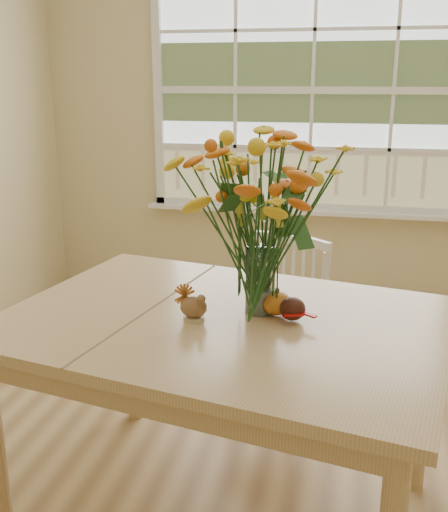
# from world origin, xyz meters

# --- Properties ---
(floor) EXTENTS (4.00, 4.50, 0.01)m
(floor) POSITION_xyz_m (0.00, 0.00, -0.01)
(floor) COLOR #9B764B
(floor) RESTS_ON ground
(wall_back) EXTENTS (4.00, 0.02, 2.70)m
(wall_back) POSITION_xyz_m (0.00, 2.25, 1.35)
(wall_back) COLOR beige
(wall_back) RESTS_ON floor
(window) EXTENTS (2.42, 0.12, 1.74)m
(window) POSITION_xyz_m (0.00, 2.21, 1.53)
(window) COLOR silver
(window) RESTS_ON wall_back
(dining_table) EXTENTS (1.71, 1.37, 0.82)m
(dining_table) POSITION_xyz_m (-0.12, -0.24, 0.73)
(dining_table) COLOR tan
(dining_table) RESTS_ON floor
(windsor_chair) EXTENTS (0.53, 0.52, 0.88)m
(windsor_chair) POSITION_xyz_m (0.01, 0.57, 0.49)
(windsor_chair) COLOR white
(windsor_chair) RESTS_ON floor
(flower_vase) EXTENTS (0.51, 0.51, 0.60)m
(flower_vase) POSITION_xyz_m (0.00, -0.16, 1.18)
(flower_vase) COLOR white
(flower_vase) RESTS_ON dining_table
(pumpkin) EXTENTS (0.11, 0.11, 0.08)m
(pumpkin) POSITION_xyz_m (0.07, -0.18, 0.86)
(pumpkin) COLOR #C66717
(pumpkin) RESTS_ON dining_table
(turkey_figurine) EXTENTS (0.10, 0.07, 0.12)m
(turkey_figurine) POSITION_xyz_m (-0.21, -0.29, 0.87)
(turkey_figurine) COLOR #CCB78C
(turkey_figurine) RESTS_ON dining_table
(dark_gourd) EXTENTS (0.13, 0.09, 0.08)m
(dark_gourd) POSITION_xyz_m (0.13, -0.22, 0.86)
(dark_gourd) COLOR #38160F
(dark_gourd) RESTS_ON dining_table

